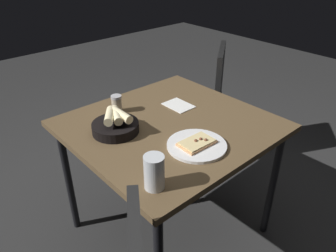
# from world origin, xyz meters

# --- Properties ---
(ground) EXTENTS (8.00, 8.00, 0.00)m
(ground) POSITION_xyz_m (0.00, 0.00, 0.00)
(ground) COLOR #2C2C2C
(dining_table) EXTENTS (0.92, 0.96, 0.75)m
(dining_table) POSITION_xyz_m (0.00, 0.00, 0.68)
(dining_table) COLOR brown
(dining_table) RESTS_ON ground
(pizza_plate) EXTENTS (0.27, 0.27, 0.04)m
(pizza_plate) POSITION_xyz_m (-0.24, 0.05, 0.76)
(pizza_plate) COLOR white
(pizza_plate) RESTS_ON dining_table
(bread_basket) EXTENTS (0.23, 0.23, 0.11)m
(bread_basket) POSITION_xyz_m (0.11, 0.25, 0.78)
(bread_basket) COLOR black
(bread_basket) RESTS_ON dining_table
(beer_glass) EXTENTS (0.08, 0.08, 0.14)m
(beer_glass) POSITION_xyz_m (-0.32, 0.37, 0.81)
(beer_glass) COLOR silver
(beer_glass) RESTS_ON dining_table
(pepper_shaker) EXTENTS (0.06, 0.06, 0.09)m
(pepper_shaker) POSITION_xyz_m (0.28, 0.13, 0.79)
(pepper_shaker) COLOR #BFB299
(pepper_shaker) RESTS_ON dining_table
(napkin) EXTENTS (0.16, 0.12, 0.00)m
(napkin) POSITION_xyz_m (0.11, -0.17, 0.75)
(napkin) COLOR white
(napkin) RESTS_ON dining_table
(chair_near) EXTENTS (0.62, 0.62, 0.89)m
(chair_near) POSITION_xyz_m (0.45, -0.74, 0.52)
(chair_near) COLOR #272727
(chair_near) RESTS_ON ground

